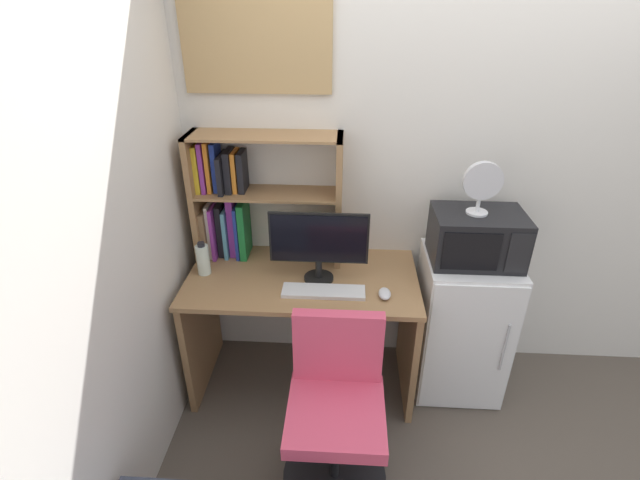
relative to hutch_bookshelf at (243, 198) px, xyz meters
The scene contains 12 objects.
wall_back 1.68m from the hutch_bookshelf, ahead, with size 6.40×0.04×2.60m, color silver.
desk 0.73m from the hutch_bookshelf, 32.52° to the right, with size 1.27×0.67×0.77m.
hutch_bookshelf is the anchor object (origin of this frame).
monitor 0.53m from the hutch_bookshelf, 28.82° to the right, with size 0.52×0.16×0.40m.
keyboard 0.71m from the hutch_bookshelf, 38.32° to the right, with size 0.43×0.12×0.02m, color silver.
computer_mouse 0.95m from the hutch_bookshelf, 26.23° to the right, with size 0.06×0.10×0.04m, color silver.
water_bottle 0.41m from the hutch_bookshelf, 131.44° to the right, with size 0.07×0.07×0.19m.
mini_fridge 1.46m from the hutch_bookshelf, ahead, with size 0.49×0.49×0.88m.
microwave 1.29m from the hutch_bookshelf, ahead, with size 0.47×0.33×0.27m.
desk_fan 1.28m from the hutch_bookshelf, ahead, with size 0.20×0.11×0.28m.
desk_chair 1.26m from the hutch_bookshelf, 55.99° to the right, with size 0.51×0.51×0.88m.
wall_corkboard 0.84m from the hutch_bookshelf, 40.89° to the left, with size 0.76×0.02×0.54m, color tan.
Camera 1 is at (-0.69, -2.46, 2.15)m, focal length 25.75 mm.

